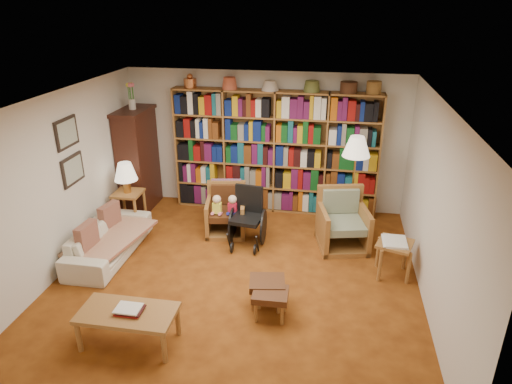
% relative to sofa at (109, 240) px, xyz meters
% --- Properties ---
extents(floor, '(5.00, 5.00, 0.00)m').
position_rel_sofa_xyz_m(floor, '(2.05, -0.26, -0.25)').
color(floor, '#8D4A15').
rests_on(floor, ground).
extents(ceiling, '(5.00, 5.00, 0.00)m').
position_rel_sofa_xyz_m(ceiling, '(2.05, -0.26, 2.25)').
color(ceiling, white).
rests_on(ceiling, wall_back).
extents(wall_back, '(5.00, 0.00, 5.00)m').
position_rel_sofa_xyz_m(wall_back, '(2.05, 2.24, 1.00)').
color(wall_back, silver).
rests_on(wall_back, floor).
extents(wall_front, '(5.00, 0.00, 5.00)m').
position_rel_sofa_xyz_m(wall_front, '(2.05, -2.76, 1.00)').
color(wall_front, silver).
rests_on(wall_front, floor).
extents(wall_left, '(0.00, 5.00, 5.00)m').
position_rel_sofa_xyz_m(wall_left, '(-0.45, -0.26, 1.00)').
color(wall_left, silver).
rests_on(wall_left, floor).
extents(wall_right, '(0.00, 5.00, 5.00)m').
position_rel_sofa_xyz_m(wall_right, '(4.55, -0.26, 1.00)').
color(wall_right, silver).
rests_on(wall_right, floor).
extents(bookshelf, '(3.60, 0.30, 2.42)m').
position_rel_sofa_xyz_m(bookshelf, '(2.25, 2.07, 0.92)').
color(bookshelf, olive).
rests_on(bookshelf, floor).
extents(curio_cabinet, '(0.50, 0.95, 2.40)m').
position_rel_sofa_xyz_m(curio_cabinet, '(-0.20, 1.74, 0.70)').
color(curio_cabinet, '#3D1910').
rests_on(curio_cabinet, floor).
extents(framed_pictures, '(0.03, 0.52, 0.97)m').
position_rel_sofa_xyz_m(framed_pictures, '(-0.43, 0.04, 1.37)').
color(framed_pictures, black).
rests_on(framed_pictures, wall_left).
extents(sofa, '(1.75, 0.69, 0.51)m').
position_rel_sofa_xyz_m(sofa, '(0.00, 0.00, 0.00)').
color(sofa, beige).
rests_on(sofa, floor).
extents(sofa_throw, '(0.99, 1.53, 0.04)m').
position_rel_sofa_xyz_m(sofa_throw, '(0.05, -0.00, 0.05)').
color(sofa_throw, beige).
rests_on(sofa_throw, sofa).
extents(cushion_left, '(0.20, 0.41, 0.40)m').
position_rel_sofa_xyz_m(cushion_left, '(-0.13, 0.35, 0.20)').
color(cushion_left, maroon).
rests_on(cushion_left, sofa).
extents(cushion_right, '(0.16, 0.41, 0.41)m').
position_rel_sofa_xyz_m(cushion_right, '(-0.13, -0.35, 0.20)').
color(cushion_right, maroon).
rests_on(cushion_right, sofa).
extents(side_table_lamp, '(0.47, 0.47, 0.62)m').
position_rel_sofa_xyz_m(side_table_lamp, '(-0.10, 0.99, 0.22)').
color(side_table_lamp, olive).
rests_on(side_table_lamp, floor).
extents(table_lamp, '(0.38, 0.38, 0.52)m').
position_rel_sofa_xyz_m(table_lamp, '(-0.10, 0.99, 0.72)').
color(table_lamp, '#BC873C').
rests_on(table_lamp, side_table_lamp).
extents(armchair_leather, '(0.76, 0.79, 0.83)m').
position_rel_sofa_xyz_m(armchair_leather, '(1.58, 1.11, 0.09)').
color(armchair_leather, olive).
rests_on(armchair_leather, floor).
extents(armchair_sage, '(0.90, 0.92, 0.92)m').
position_rel_sofa_xyz_m(armchair_sage, '(3.50, 0.97, 0.09)').
color(armchair_sage, olive).
rests_on(armchair_sage, floor).
extents(wheelchair, '(0.53, 0.75, 0.93)m').
position_rel_sofa_xyz_m(wheelchair, '(2.01, 0.76, 0.17)').
color(wheelchair, black).
rests_on(wheelchair, floor).
extents(floor_lamp, '(0.44, 0.44, 1.66)m').
position_rel_sofa_xyz_m(floor_lamp, '(3.63, 1.41, 1.18)').
color(floor_lamp, '#BC873C').
rests_on(floor_lamp, floor).
extents(side_table_papers, '(0.58, 0.58, 0.55)m').
position_rel_sofa_xyz_m(side_table_papers, '(4.20, 0.18, 0.18)').
color(side_table_papers, olive).
rests_on(side_table_papers, floor).
extents(footstool_a, '(0.50, 0.44, 0.38)m').
position_rel_sofa_xyz_m(footstool_a, '(2.56, -0.82, 0.05)').
color(footstool_a, '#522B16').
rests_on(footstool_a, floor).
extents(footstool_b, '(0.44, 0.38, 0.36)m').
position_rel_sofa_xyz_m(footstool_b, '(2.63, -1.04, 0.04)').
color(footstool_b, '#522B16').
rests_on(footstool_b, floor).
extents(coffee_table, '(1.08, 0.55, 0.48)m').
position_rel_sofa_xyz_m(coffee_table, '(1.12, -1.77, 0.12)').
color(coffee_table, olive).
rests_on(coffee_table, floor).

